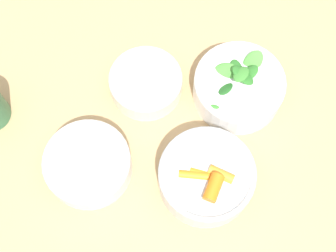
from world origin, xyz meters
name	(u,v)px	position (x,y,z in m)	size (l,w,h in m)	color
ground_plane	(176,203)	(0.00, 0.00, 0.00)	(10.00, 10.00, 0.00)	#4C4238
dining_table	(181,140)	(0.00, 0.00, 0.65)	(1.11, 0.92, 0.78)	tan
bowl_carrots	(204,177)	(-0.05, 0.12, 0.81)	(0.17, 0.17, 0.08)	silver
bowl_greens	(236,86)	(-0.10, -0.06, 0.81)	(0.17, 0.17, 0.09)	white
bowl_beans_hotdog	(86,164)	(0.16, 0.11, 0.80)	(0.16, 0.16, 0.06)	silver
bowl_cookies	(144,82)	(0.08, -0.06, 0.80)	(0.14, 0.14, 0.05)	silver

